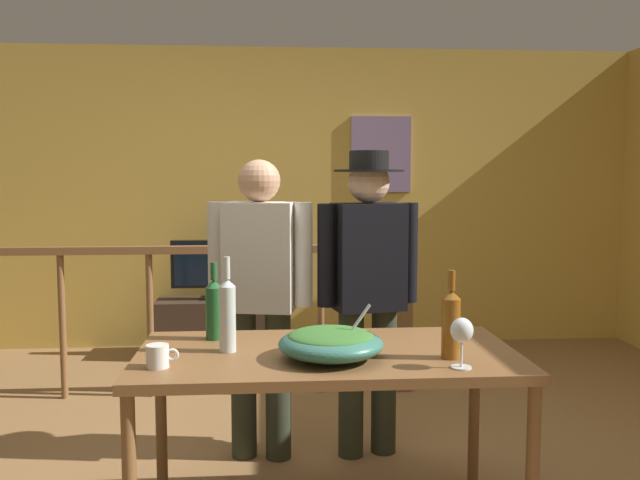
# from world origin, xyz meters

# --- Properties ---
(ground_plane) EXTENTS (7.59, 7.59, 0.00)m
(ground_plane) POSITION_xyz_m (0.00, 0.00, 0.00)
(ground_plane) COLOR olive
(back_wall) EXTENTS (5.84, 0.10, 2.50)m
(back_wall) POSITION_xyz_m (0.00, 2.67, 1.25)
(back_wall) COLOR gold
(back_wall) RESTS_ON ground_plane
(framed_picture) EXTENTS (0.51, 0.03, 0.64)m
(framed_picture) POSITION_xyz_m (0.73, 2.61, 1.62)
(framed_picture) COLOR gray
(stair_railing) EXTENTS (3.44, 0.10, 1.04)m
(stair_railing) POSITION_xyz_m (-0.50, 1.29, 0.65)
(stair_railing) COLOR brown
(stair_railing) RESTS_ON ground_plane
(tv_console) EXTENTS (0.90, 0.40, 0.45)m
(tv_console) POSITION_xyz_m (-0.67, 2.32, 0.23)
(tv_console) COLOR #38281E
(tv_console) RESTS_ON ground_plane
(flat_screen_tv) EXTENTS (0.65, 0.12, 0.48)m
(flat_screen_tv) POSITION_xyz_m (-0.67, 2.29, 0.73)
(flat_screen_tv) COLOR black
(flat_screen_tv) RESTS_ON tv_console
(serving_table) EXTENTS (1.52, 0.79, 0.75)m
(serving_table) POSITION_xyz_m (0.01, -0.49, 0.68)
(serving_table) COLOR brown
(serving_table) RESTS_ON ground_plane
(salad_bowl) EXTENTS (0.40, 0.40, 0.21)m
(salad_bowl) POSITION_xyz_m (0.01, -0.60, 0.81)
(salad_bowl) COLOR #337060
(salad_bowl) RESTS_ON serving_table
(wine_glass) EXTENTS (0.08, 0.08, 0.19)m
(wine_glass) POSITION_xyz_m (0.48, -0.77, 0.88)
(wine_glass) COLOR silver
(wine_glass) RESTS_ON serving_table
(wine_bottle_green) EXTENTS (0.07, 0.07, 0.33)m
(wine_bottle_green) POSITION_xyz_m (-0.46, -0.25, 0.88)
(wine_bottle_green) COLOR #1E5628
(wine_bottle_green) RESTS_ON serving_table
(wine_bottle_amber) EXTENTS (0.07, 0.07, 0.34)m
(wine_bottle_amber) POSITION_xyz_m (0.47, -0.63, 0.89)
(wine_bottle_amber) COLOR brown
(wine_bottle_amber) RESTS_ON serving_table
(wine_bottle_clear) EXTENTS (0.07, 0.07, 0.38)m
(wine_bottle_clear) POSITION_xyz_m (-0.39, -0.46, 0.90)
(wine_bottle_clear) COLOR silver
(wine_bottle_clear) RESTS_ON serving_table
(mug_white) EXTENTS (0.12, 0.08, 0.09)m
(mug_white) POSITION_xyz_m (-0.63, -0.67, 0.79)
(mug_white) COLOR white
(mug_white) RESTS_ON serving_table
(person_standing_left) EXTENTS (0.53, 0.28, 1.53)m
(person_standing_left) POSITION_xyz_m (-0.27, 0.26, 0.89)
(person_standing_left) COLOR #2D3323
(person_standing_left) RESTS_ON ground_plane
(person_standing_right) EXTENTS (0.53, 0.35, 1.57)m
(person_standing_right) POSITION_xyz_m (0.28, 0.26, 0.92)
(person_standing_right) COLOR #2D3323
(person_standing_right) RESTS_ON ground_plane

